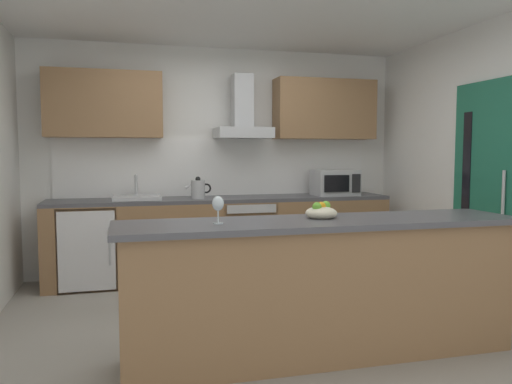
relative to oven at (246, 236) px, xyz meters
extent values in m
cube|color=gray|center=(-0.25, -1.54, -0.47)|extent=(5.29, 4.76, 0.02)
cube|color=white|center=(-0.25, 0.41, 0.84)|extent=(5.29, 0.12, 2.60)
cube|color=white|center=(1.96, -1.54, 0.84)|extent=(0.12, 4.76, 2.60)
cube|color=white|center=(-0.25, 0.33, 0.77)|extent=(3.65, 0.02, 0.66)
cube|color=olive|center=(-0.25, 0.03, -0.03)|extent=(3.77, 0.60, 0.86)
cube|color=#4C4C51|center=(-0.25, 0.03, 0.42)|extent=(3.77, 0.60, 0.04)
cube|color=olive|center=(-0.01, -2.30, -0.01)|extent=(2.68, 0.52, 0.91)
cube|color=#4C4C51|center=(-0.01, -2.30, 0.47)|extent=(2.78, 0.64, 0.04)
cube|color=olive|center=(-1.50, 0.18, 1.45)|extent=(1.21, 0.32, 0.70)
cube|color=olive|center=(1.01, 0.18, 1.45)|extent=(1.21, 0.32, 0.70)
cube|color=#1E664C|center=(1.88, -1.56, 0.56)|extent=(0.04, 0.85, 2.05)
cube|color=black|center=(1.86, -1.32, 0.67)|extent=(0.01, 0.11, 1.31)
cylinder|color=#B7BABC|center=(1.84, -1.83, 0.56)|extent=(0.03, 0.03, 0.45)
cube|color=slate|center=(0.00, 0.01, 0.00)|extent=(0.60, 0.56, 0.80)
cube|color=black|center=(0.00, -0.29, -0.06)|extent=(0.50, 0.02, 0.48)
cube|color=#B7BABC|center=(0.00, -0.29, 0.34)|extent=(0.54, 0.02, 0.09)
cylinder|color=#B7BABC|center=(0.00, -0.32, 0.18)|extent=(0.49, 0.02, 0.02)
cube|color=white|center=(-1.68, 0.01, -0.04)|extent=(0.58, 0.56, 0.85)
cube|color=silver|center=(-1.68, -0.28, -0.04)|extent=(0.55, 0.02, 0.80)
cylinder|color=#B7BABC|center=(-1.46, -0.30, 0.01)|extent=(0.02, 0.02, 0.38)
cube|color=#B7BABC|center=(1.07, -0.02, 0.59)|extent=(0.50, 0.36, 0.30)
cube|color=black|center=(1.01, -0.21, 0.59)|extent=(0.30, 0.02, 0.19)
cube|color=black|center=(1.25, -0.21, 0.59)|extent=(0.10, 0.01, 0.21)
cube|color=silver|center=(-1.19, 0.01, 0.46)|extent=(0.50, 0.40, 0.04)
cylinder|color=#B7BABC|center=(-1.19, 0.13, 0.57)|extent=(0.03, 0.03, 0.26)
cylinder|color=#B7BABC|center=(-1.19, 0.05, 0.69)|extent=(0.03, 0.16, 0.03)
cylinder|color=#B7BABC|center=(-0.54, -0.03, 0.54)|extent=(0.15, 0.15, 0.20)
sphere|color=black|center=(-0.54, -0.03, 0.65)|extent=(0.06, 0.06, 0.06)
cone|color=#B7BABC|center=(-0.64, -0.03, 0.58)|extent=(0.09, 0.04, 0.07)
torus|color=black|center=(-0.45, -0.03, 0.55)|extent=(0.11, 0.02, 0.11)
cube|color=#B7BABC|center=(0.00, 0.11, 1.16)|extent=(0.62, 0.45, 0.12)
cube|color=#B7BABC|center=(0.00, 0.16, 1.52)|extent=(0.22, 0.22, 0.60)
cylinder|color=silver|center=(-0.74, -2.31, 0.49)|extent=(0.07, 0.07, 0.01)
cylinder|color=silver|center=(-0.74, -2.31, 0.54)|extent=(0.01, 0.01, 0.09)
ellipsoid|color=silver|center=(-0.74, -2.31, 0.62)|extent=(0.08, 0.08, 0.10)
ellipsoid|color=beige|center=(0.01, -2.23, 0.52)|extent=(0.22, 0.22, 0.09)
sphere|color=#66B233|center=(-0.03, -2.25, 0.57)|extent=(0.06, 0.06, 0.06)
sphere|color=#66B233|center=(0.05, -2.20, 0.57)|extent=(0.07, 0.07, 0.07)
sphere|color=orange|center=(0.01, -2.23, 0.57)|extent=(0.06, 0.06, 0.06)
camera|label=1|loc=(-1.31, -5.45, 0.95)|focal=35.25mm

